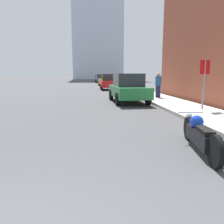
% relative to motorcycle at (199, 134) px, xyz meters
% --- Properties ---
extents(sidewalk, '(2.30, 240.00, 0.15)m').
position_rel_motorcycle_xyz_m(sidewalk, '(2.24, 36.81, -0.30)').
color(sidewalk, '#B2ADA3').
rests_on(sidewalk, ground_plane).
extents(distant_tower, '(18.62, 18.62, 57.49)m').
position_rel_motorcycle_xyz_m(distant_tower, '(0.68, 86.36, 28.37)').
color(distant_tower, silver).
rests_on(distant_tower, ground_plane).
extents(motorcycle, '(0.69, 2.36, 0.76)m').
position_rel_motorcycle_xyz_m(motorcycle, '(0.00, 0.00, 0.00)').
color(motorcycle, black).
rests_on(motorcycle, ground_plane).
extents(parked_car_green, '(2.06, 4.46, 1.74)m').
position_rel_motorcycle_xyz_m(parked_car_green, '(-0.10, 8.71, 0.49)').
color(parked_car_green, '#1E6B33').
rests_on(parked_car_green, ground_plane).
extents(parked_car_red, '(1.96, 3.83, 1.76)m').
position_rel_motorcycle_xyz_m(parked_car_red, '(-0.26, 20.31, 0.48)').
color(parked_car_red, red).
rests_on(parked_car_red, ground_plane).
extents(parked_car_yellow, '(2.01, 4.03, 1.67)m').
position_rel_motorcycle_xyz_m(parked_car_yellow, '(-0.18, 30.77, 0.45)').
color(parked_car_yellow, gold).
rests_on(parked_car_yellow, ground_plane).
extents(parked_car_blue, '(2.23, 4.17, 1.76)m').
position_rel_motorcycle_xyz_m(parked_car_blue, '(-0.26, 41.28, 0.49)').
color(parked_car_blue, '#1E3899').
rests_on(parked_car_blue, ground_plane).
extents(parked_car_white, '(2.00, 4.30, 1.56)m').
position_rel_motorcycle_xyz_m(parked_car_white, '(-0.24, 52.66, 0.41)').
color(parked_car_white, silver).
rests_on(parked_car_white, ground_plane).
extents(stop_sign, '(0.57, 0.26, 2.15)m').
position_rel_motorcycle_xyz_m(stop_sign, '(2.60, 4.77, 1.24)').
color(stop_sign, slate).
rests_on(stop_sign, sidewalk).
extents(pedestrian, '(0.36, 0.23, 1.67)m').
position_rel_motorcycle_xyz_m(pedestrian, '(2.20, 10.02, 0.63)').
color(pedestrian, '#1E2347').
rests_on(pedestrian, sidewalk).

